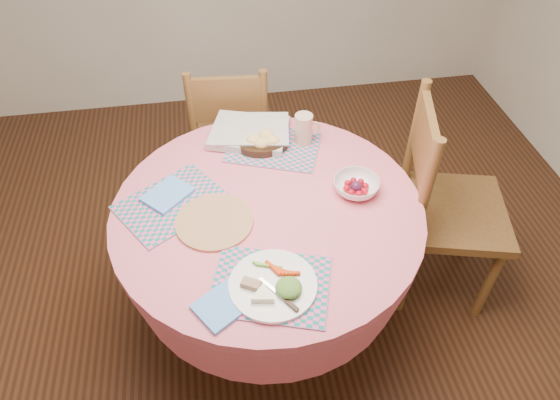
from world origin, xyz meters
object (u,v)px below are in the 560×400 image
Objects in this scene: bread_bowl at (263,142)px; fruit_bowl at (356,186)px; wicker_trivet at (214,222)px; latte_mug at (304,129)px; chair_back at (231,133)px; dining_table at (268,239)px; chair_right at (443,203)px; dinner_plate at (275,284)px.

bread_bowl is 0.95× the size of fruit_bowl.
fruit_bowl is at bearing 8.12° from wicker_trivet.
latte_mug is 0.39m from fruit_bowl.
chair_back reaches higher than wicker_trivet.
fruit_bowl is at bearing -67.50° from latte_mug.
wicker_trivet is (-0.21, -0.05, 0.20)m from dining_table.
dining_table is 0.82m from chair_right.
wicker_trivet is 2.14× the size of latte_mug.
wicker_trivet is 1.24× the size of fruit_bowl.
bread_bowl reaches higher than dinner_plate.
chair_right is 0.72m from latte_mug.
fruit_bowl is at bearing 111.92° from chair_right.
chair_right reaches higher than chair_back.
chair_back is 0.57m from bread_bowl.
dining_table is at bearing 85.45° from dinner_plate.
latte_mug is (0.22, 0.38, 0.27)m from dining_table.
chair_right reaches higher than fruit_bowl.
bread_bowl is (0.03, 0.38, 0.23)m from dining_table.
bread_bowl is 0.19m from latte_mug.
dining_table is 0.45m from dinner_plate.
chair_right is (0.82, 0.09, -0.00)m from dining_table.
latte_mug reaches higher than dinner_plate.
latte_mug is at bearing 112.50° from fruit_bowl.
dinner_plate is at bearing -61.60° from wicker_trivet.
chair_right reaches higher than dinner_plate.
fruit_bowl reaches higher than wicker_trivet.
latte_mug is at bearing 2.89° from bread_bowl.
chair_right is 4.36× the size of fruit_bowl.
dinner_plate reaches higher than dining_table.
dinner_plate is at bearing -133.52° from fruit_bowl.
wicker_trivet is at bearing -120.13° from bread_bowl.
chair_right is at bearing 29.46° from dinner_plate.
chair_right is 4.59× the size of bread_bowl.
latte_mug is (0.43, 0.44, 0.07)m from wicker_trivet.
fruit_bowl is (0.40, 0.42, 0.01)m from dinner_plate.
chair_right is at bearing -26.27° from latte_mug.
dinner_plate is at bearing -94.55° from dining_table.
chair_back is at bearing 64.20° from chair_right.
chair_back reaches higher than bread_bowl.
wicker_trivet is at bearing 86.94° from chair_back.
chair_back reaches higher than dining_table.
dinner_plate and fruit_bowl have the same top height.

